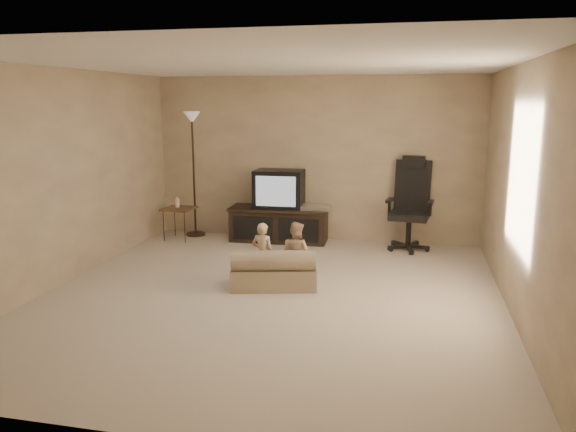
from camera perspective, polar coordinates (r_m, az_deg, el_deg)
name	(u,v)px	position (r m, az deg, el deg)	size (l,w,h in m)	color
floor	(271,296)	(6.27, -1.75, -8.16)	(5.50, 5.50, 0.00)	beige
room_shell	(270,159)	(5.94, -1.84, 5.78)	(5.50, 5.50, 5.50)	white
tv_stand	(280,212)	(8.61, -0.87, 0.44)	(1.55, 0.61, 1.10)	black
office_chair	(410,216)	(8.32, 12.28, -0.02)	(0.69, 0.73, 1.35)	black
side_table	(179,209)	(8.87, -11.02, 0.73)	(0.48, 0.48, 0.67)	brown
floor_lamp	(193,146)	(8.96, -9.65, 7.02)	(0.31, 0.31, 1.96)	#302115
child_sofa	(273,272)	(6.49, -1.49, -5.68)	(1.07, 0.77, 0.47)	gray
toddler_left	(263,254)	(6.56, -2.58, -3.87)	(0.27, 0.20, 0.75)	#DCB489
toddler_right	(296,253)	(6.55, 0.79, -3.83)	(0.37, 0.20, 0.76)	#DCB489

